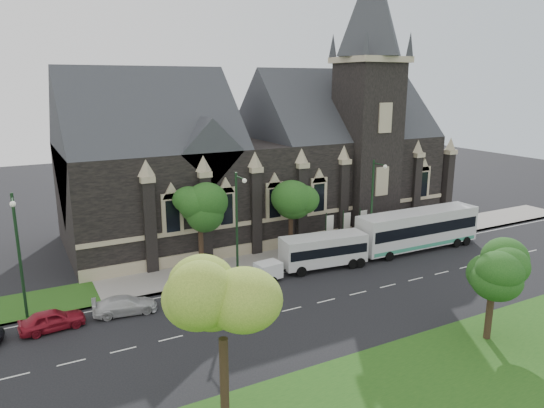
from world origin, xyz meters
TOP-DOWN VIEW (x-y plane):
  - ground at (0.00, 0.00)m, footprint 160.00×160.00m
  - sidewalk at (0.00, 9.50)m, footprint 80.00×5.00m
  - museum at (5.12, 18.78)m, footprint 40.00×17.70m
  - tree_park_near at (-11.77, -8.77)m, footprint 4.42×4.42m
  - tree_park_east at (6.18, -9.32)m, footprint 3.40×3.40m
  - tree_walk_right at (3.21, 10.71)m, footprint 4.08×4.08m
  - tree_walk_left at (-5.80, 10.70)m, footprint 3.91×3.91m
  - street_lamp_near at (10.00, 7.09)m, footprint 0.36×1.88m
  - street_lamp_mid at (-4.00, 7.09)m, footprint 0.36×1.88m
  - street_lamp_far at (-20.00, 7.09)m, footprint 0.36×1.88m
  - banner_flag_left at (6.29, 9.00)m, footprint 0.90×0.10m
  - banner_flag_center at (8.29, 9.00)m, footprint 0.90×0.10m
  - banner_flag_right at (10.29, 9.00)m, footprint 0.90×0.10m
  - tour_coach at (14.60, 5.74)m, footprint 13.25×3.21m
  - shuttle_bus at (3.67, 5.88)m, footprint 7.90×3.42m
  - box_trailer at (-2.00, 5.57)m, footprint 3.01×1.78m
  - sedan at (-6.27, 5.69)m, footprint 5.03×2.18m
  - car_far_red at (-18.56, 4.85)m, footprint 4.26×2.01m
  - car_far_white at (-13.77, 5.00)m, footprint 4.62×2.33m

SIDE VIEW (x-z plane):
  - ground at x=0.00m, z-range 0.00..0.00m
  - sidewalk at x=0.00m, z-range 0.00..0.15m
  - car_far_white at x=-13.77m, z-range 0.00..1.29m
  - car_far_red at x=-18.56m, z-range 0.00..1.41m
  - sedan at x=-6.27m, z-range 0.00..1.61m
  - box_trailer at x=-2.00m, z-range 0.11..1.68m
  - shuttle_bus at x=3.67m, z-range 0.23..3.19m
  - tour_coach at x=14.60m, z-range 0.16..4.02m
  - banner_flag_left at x=6.29m, z-range 0.38..4.38m
  - banner_flag_center at x=8.29m, z-range 0.38..4.38m
  - banner_flag_right at x=10.29m, z-range 0.38..4.38m
  - tree_park_east at x=6.18m, z-range 1.48..7.76m
  - street_lamp_near at x=10.00m, z-range 0.61..9.61m
  - street_lamp_mid at x=-4.00m, z-range 0.61..9.61m
  - street_lamp_far at x=-20.00m, z-range 0.61..9.61m
  - tree_walk_left at x=-5.80m, z-range 1.91..9.55m
  - tree_walk_right at x=3.21m, z-range 1.92..9.72m
  - tree_park_near at x=-11.77m, z-range 2.14..10.70m
  - museum at x=5.12m, z-range -6.78..23.12m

